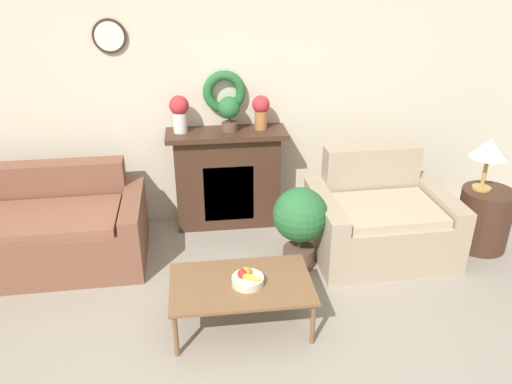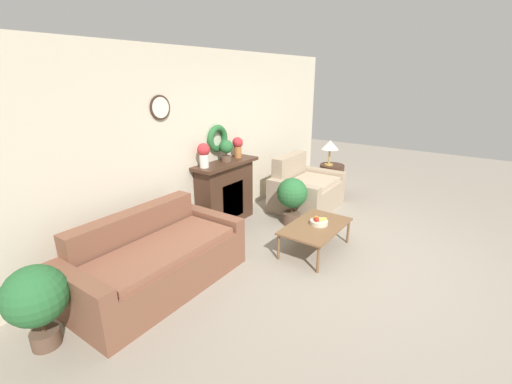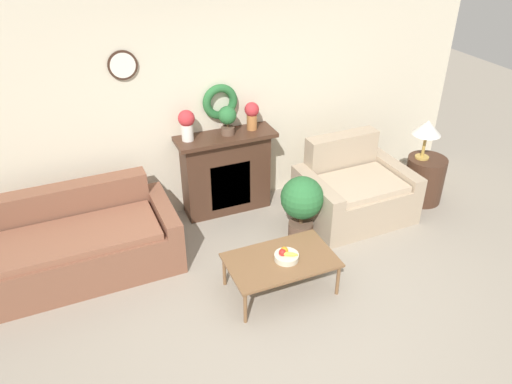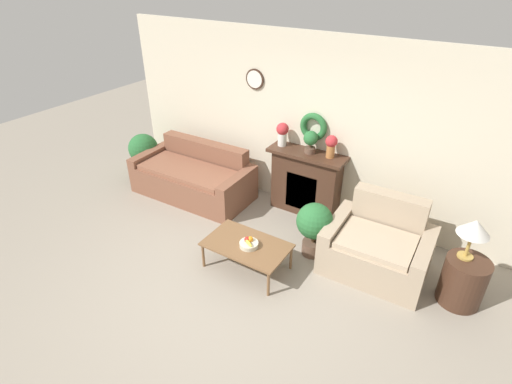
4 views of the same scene
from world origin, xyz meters
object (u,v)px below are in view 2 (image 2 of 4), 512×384
side_table_by_loveseat (331,179)px  potted_plant_floor_by_couch (36,298)px  loveseat_right (305,190)px  vase_on_mantel_left (204,154)px  vase_on_mantel_right (238,146)px  coffee_table (316,227)px  fruit_bowl (319,222)px  potted_plant_floor_by_loveseat (292,196)px  table_lamp (330,146)px  couch_left (157,261)px  potted_plant_on_mantel (226,149)px  fireplace (225,192)px

side_table_by_loveseat → potted_plant_floor_by_couch: bearing=176.6°
loveseat_right → vase_on_mantel_left: size_ratio=3.58×
vase_on_mantel_left → vase_on_mantel_right: size_ratio=1.08×
coffee_table → side_table_by_loveseat: size_ratio=1.78×
fruit_bowl → loveseat_right: bearing=34.0°
vase_on_mantel_left → side_table_by_loveseat: bearing=-15.5°
potted_plant_floor_by_loveseat → table_lamp: bearing=5.6°
couch_left → fruit_bowl: size_ratio=8.34×
fruit_bowl → potted_plant_floor_by_couch: 3.30m
fruit_bowl → potted_plant_on_mantel: (0.01, 1.64, 0.81)m
potted_plant_floor_by_couch → coffee_table: bearing=-21.2°
couch_left → potted_plant_floor_by_loveseat: size_ratio=2.58×
vase_on_mantel_left → vase_on_mantel_right: 0.79m
fireplace → side_table_by_loveseat: (2.42, -0.79, -0.22)m
couch_left → vase_on_mantel_right: 2.42m
fireplace → potted_plant_floor_by_loveseat: fireplace is taller
coffee_table → table_lamp: bearing=20.6°
fruit_bowl → table_lamp: (2.34, 0.91, 0.57)m
fireplace → table_lamp: 2.52m
loveseat_right → potted_plant_floor_by_loveseat: size_ratio=1.66×
loveseat_right → coffee_table: loveseat_right is taller
vase_on_mantel_left → potted_plant_floor_by_couch: (-2.61, -0.46, -0.74)m
potted_plant_on_mantel → potted_plant_floor_by_couch: potted_plant_on_mantel is taller
loveseat_right → potted_plant_floor_by_couch: bearing=175.2°
table_lamp → vase_on_mantel_left: 2.91m
fireplace → fruit_bowl: size_ratio=4.92×
fireplace → potted_plant_on_mantel: bearing=-23.1°
coffee_table → side_table_by_loveseat: bearing=19.1°
side_table_by_loveseat → vase_on_mantel_left: size_ratio=1.66×
loveseat_right → table_lamp: 1.18m
vase_on_mantel_right → loveseat_right: bearing=-35.0°
coffee_table → vase_on_mantel_left: bearing=104.4°
side_table_by_loveseat → loveseat_right: bearing=176.6°
couch_left → potted_plant_on_mantel: potted_plant_on_mantel is taller
table_lamp → vase_on_mantel_right: size_ratio=1.50×
fireplace → side_table_by_loveseat: size_ratio=1.98×
table_lamp → potted_plant_floor_by_couch: bearing=177.0°
couch_left → loveseat_right: (3.22, -0.21, 0.01)m
coffee_table → vase_on_mantel_left: vase_on_mantel_left is taller
potted_plant_floor_by_couch → potted_plant_floor_by_loveseat: (3.63, -0.45, -0.02)m
potted_plant_on_mantel → potted_plant_floor_by_loveseat: 1.29m
couch_left → fruit_bowl: bearing=-32.5°
coffee_table → potted_plant_floor_by_couch: size_ratio=1.34×
loveseat_right → vase_on_mantel_left: 2.18m
table_lamp → potted_plant_floor_by_loveseat: size_ratio=0.65×
coffee_table → vase_on_mantel_left: size_ratio=2.95×
fireplace → loveseat_right: size_ratio=0.92×
side_table_by_loveseat → vase_on_mantel_right: vase_on_mantel_right is taller
fireplace → table_lamp: bearing=-17.4°
fireplace → vase_on_mantel_right: size_ratio=3.54×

